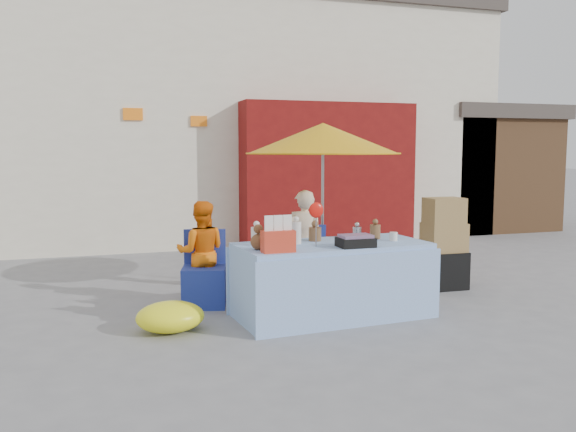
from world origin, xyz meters
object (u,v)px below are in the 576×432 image
object	(u,v)px
chair_right	(308,276)
box_stack	(444,247)
chair_left	(204,284)
vendor_beige	(304,243)
umbrella	(323,139)
vendor_orange	(201,252)
market_table	(331,279)

from	to	relation	value
chair_right	box_stack	size ratio (longest dim) A/B	0.73
chair_left	box_stack	distance (m)	3.07
vendor_beige	box_stack	bearing A→B (deg)	-172.65
chair_right	vendor_beige	world-z (taller)	vendor_beige
umbrella	vendor_orange	bearing A→B (deg)	-174.47
market_table	chair_right	distance (m)	0.88
umbrella	chair_right	bearing A→B (deg)	-136.13
market_table	vendor_orange	bearing A→B (deg)	136.21
vendor_orange	vendor_beige	distance (m)	1.25
vendor_beige	chair_left	bearing A→B (deg)	20.28
umbrella	chair_left	bearing A→B (deg)	-169.57
vendor_orange	chair_right	bearing A→B (deg)	-172.02
chair_right	chair_left	bearing A→B (deg)	-165.89
vendor_beige	chair_right	bearing A→B (deg)	105.75
vendor_orange	box_stack	xyz separation A→B (m)	(3.06, -0.21, -0.06)
market_table	vendor_orange	xyz separation A→B (m)	(-1.20, 1.00, 0.19)
vendor_orange	vendor_beige	bearing A→B (deg)	-165.89
box_stack	vendor_orange	bearing A→B (deg)	175.99
chair_right	vendor_orange	world-z (taller)	vendor_orange
chair_left	vendor_beige	distance (m)	1.31
chair_left	vendor_beige	size ratio (longest dim) A/B	0.66
umbrella	box_stack	distance (m)	2.06
chair_right	vendor_orange	distance (m)	1.31
chair_left	chair_right	bearing A→B (deg)	14.11
market_table	vendor_orange	world-z (taller)	market_table
chair_right	box_stack	bearing A→B (deg)	11.57
umbrella	box_stack	xyz separation A→B (m)	(1.51, -0.36, -1.36)
vendor_beige	market_table	bearing A→B (deg)	101.49
vendor_beige	umbrella	world-z (taller)	umbrella
chair_left	box_stack	size ratio (longest dim) A/B	0.73
market_table	vendor_beige	size ratio (longest dim) A/B	1.64
chair_left	vendor_orange	size ratio (longest dim) A/B	0.72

